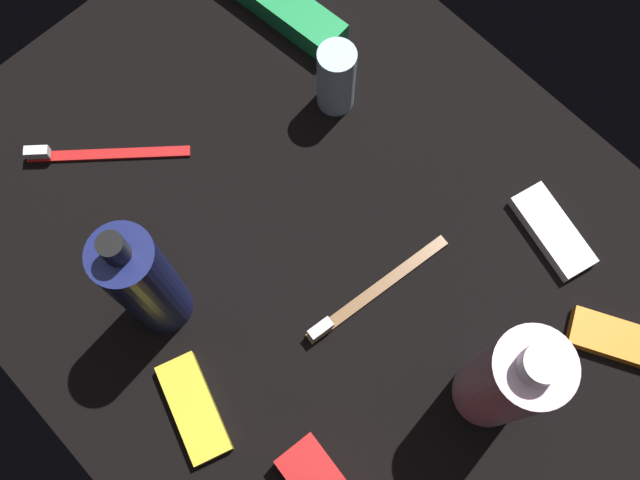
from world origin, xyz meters
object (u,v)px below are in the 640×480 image
toothbrush_brown (370,294)px  snack_bar_orange (621,341)px  snack_bar_white (552,231)px  lotion_bottle (145,283)px  bodywash_bottle (509,381)px  deodorant_stick (336,79)px  toothbrush_red (98,153)px  snack_bar_yellow (194,408)px  toothpaste_box_green (279,4)px

toothbrush_brown → snack_bar_orange: toothbrush_brown is taller
snack_bar_white → lotion_bottle: bearing=71.2°
lotion_bottle → bodywash_bottle: (-28.95, -17.50, -0.28)cm
bodywash_bottle → snack_bar_white: size_ratio=1.92×
deodorant_stick → snack_bar_orange: (-40.00, -1.51, -3.94)cm
bodywash_bottle → snack_bar_orange: bodywash_bottle is taller
toothbrush_brown → toothbrush_red: same height
snack_bar_orange → snack_bar_white: bearing=-45.8°
lotion_bottle → deodorant_stick: lotion_bottle is taller
snack_bar_yellow → toothbrush_brown: bearing=-82.0°
snack_bar_orange → snack_bar_white: same height
lotion_bottle → toothbrush_red: (18.28, -5.69, -8.80)cm
bodywash_bottle → deodorant_stick: size_ratio=2.12×
bodywash_bottle → snack_bar_orange: bearing=-113.6°
snack_bar_orange → lotion_bottle: bearing=13.6°
lotion_bottle → toothbrush_brown: bearing=-130.7°
lotion_bottle → deodorant_stick: size_ratio=2.25×
toothpaste_box_green → snack_bar_yellow: 47.05cm
snack_bar_orange → snack_bar_yellow: (24.81, 35.63, 0.00)cm
lotion_bottle → toothpaste_box_green: lotion_bottle is taller
toothbrush_brown → snack_bar_yellow: toothbrush_brown is taller
snack_bar_orange → snack_bar_yellow: 43.42cm
deodorant_stick → toothpaste_box_green: size_ratio=0.53×
toothbrush_brown → bodywash_bottle: bearing=-174.8°
bodywash_bottle → snack_bar_white: 20.47cm
lotion_bottle → snack_bar_yellow: size_ratio=2.04×
lotion_bottle → toothbrush_brown: (-13.84, -16.11, -8.80)cm
deodorant_stick → toothpaste_box_green: (13.11, -3.46, -3.09)cm
toothpaste_box_green → snack_bar_white: 40.73cm
toothbrush_red → snack_bar_white: size_ratio=1.38×
toothbrush_red → snack_bar_white: toothbrush_red is taller
toothpaste_box_green → snack_bar_orange: (-53.11, 1.95, -0.85)cm
toothbrush_brown → snack_bar_yellow: bearing=79.7°
toothpaste_box_green → snack_bar_yellow: bearing=121.2°
toothpaste_box_green → snack_bar_orange: 53.15cm
bodywash_bottle → deodorant_stick: bearing=-19.4°
deodorant_stick → snack_bar_yellow: 37.56cm
deodorant_stick → toothbrush_red: deodorant_stick is taller
toothpaste_box_green → deodorant_stick: bearing=159.4°
toothbrush_brown → toothpaste_box_green: 36.26cm
toothbrush_red → snack_bar_orange: size_ratio=1.38×
deodorant_stick → snack_bar_yellow: deodorant_stick is taller
bodywash_bottle → snack_bar_yellow: (18.89, 22.09, -8.38)cm
bodywash_bottle → toothpaste_box_green: (47.19, -15.48, -7.53)cm
snack_bar_white → toothbrush_brown: bearing=79.4°
lotion_bottle → deodorant_stick: (5.13, -29.52, -4.72)cm
toothbrush_red → deodorant_stick: bearing=-118.9°
lotion_bottle → snack_bar_orange: size_ratio=2.04×
toothbrush_brown → snack_bar_yellow: size_ratio=1.73×
deodorant_stick → snack_bar_orange: deodorant_stick is taller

